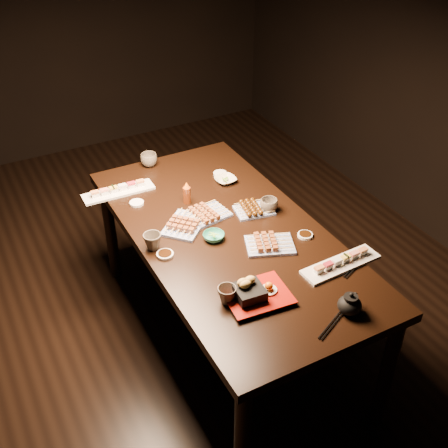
# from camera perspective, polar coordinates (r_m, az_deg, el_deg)

# --- Properties ---
(ground) EXTENTS (5.00, 5.00, 0.00)m
(ground) POSITION_cam_1_polar(r_m,az_deg,el_deg) (3.42, -4.97, -10.09)
(ground) COLOR black
(ground) RESTS_ON ground
(dining_table) EXTENTS (1.25, 1.94, 0.75)m
(dining_table) POSITION_cam_1_polar(r_m,az_deg,el_deg) (3.08, 0.44, -6.48)
(dining_table) COLOR black
(dining_table) RESTS_ON ground
(sushi_platter_near) EXTENTS (0.41, 0.13, 0.05)m
(sushi_platter_near) POSITION_cam_1_polar(r_m,az_deg,el_deg) (2.68, 11.82, -3.73)
(sushi_platter_near) COLOR white
(sushi_platter_near) RESTS_ON dining_table
(sushi_platter_far) EXTENTS (0.41, 0.12, 0.05)m
(sushi_platter_far) POSITION_cam_1_polar(r_m,az_deg,el_deg) (3.20, -10.71, 3.50)
(sushi_platter_far) COLOR white
(sushi_platter_far) RESTS_ON dining_table
(yakitori_plate_center) EXTENTS (0.24, 0.19, 0.06)m
(yakitori_plate_center) POSITION_cam_1_polar(r_m,az_deg,el_deg) (2.95, -1.72, 1.25)
(yakitori_plate_center) COLOR #828EB6
(yakitori_plate_center) RESTS_ON dining_table
(yakitori_plate_right) EXTENTS (0.28, 0.24, 0.06)m
(yakitori_plate_right) POSITION_cam_1_polar(r_m,az_deg,el_deg) (2.75, 4.70, -1.78)
(yakitori_plate_right) COLOR #828EB6
(yakitori_plate_right) RESTS_ON dining_table
(yakitori_plate_left) EXTENTS (0.30, 0.29, 0.06)m
(yakitori_plate_left) POSITION_cam_1_polar(r_m,az_deg,el_deg) (2.88, -4.01, 0.24)
(yakitori_plate_left) COLOR #828EB6
(yakitori_plate_left) RESTS_ON dining_table
(tsukune_plate) EXTENTS (0.22, 0.18, 0.05)m
(tsukune_plate) POSITION_cam_1_polar(r_m,az_deg,el_deg) (2.99, 3.07, 1.69)
(tsukune_plate) COLOR #828EB6
(tsukune_plate) RESTS_ON dining_table
(edamame_bowl_green) EXTENTS (0.14, 0.14, 0.03)m
(edamame_bowl_green) POSITION_cam_1_polar(r_m,az_deg,el_deg) (2.79, -1.06, -1.28)
(edamame_bowl_green) COLOR #2E8D72
(edamame_bowl_green) RESTS_ON dining_table
(edamame_bowl_cream) EXTENTS (0.12, 0.12, 0.03)m
(edamame_bowl_cream) POSITION_cam_1_polar(r_m,az_deg,el_deg) (3.25, 0.15, 4.49)
(edamame_bowl_cream) COLOR beige
(edamame_bowl_cream) RESTS_ON dining_table
(tempura_tray) EXTENTS (0.30, 0.25, 0.10)m
(tempura_tray) POSITION_cam_1_polar(r_m,az_deg,el_deg) (2.44, 3.39, -6.62)
(tempura_tray) COLOR black
(tempura_tray) RESTS_ON dining_table
(teacup_near_left) EXTENTS (0.09, 0.09, 0.08)m
(teacup_near_left) POSITION_cam_1_polar(r_m,az_deg,el_deg) (2.43, 0.31, -7.21)
(teacup_near_left) COLOR brown
(teacup_near_left) RESTS_ON dining_table
(teacup_mid_right) EXTENTS (0.13, 0.13, 0.07)m
(teacup_mid_right) POSITION_cam_1_polar(r_m,az_deg,el_deg) (2.99, 4.59, 1.90)
(teacup_mid_right) COLOR brown
(teacup_mid_right) RESTS_ON dining_table
(teacup_far_left) EXTENTS (0.12, 0.12, 0.08)m
(teacup_far_left) POSITION_cam_1_polar(r_m,az_deg,el_deg) (2.74, -7.27, -1.77)
(teacup_far_left) COLOR brown
(teacup_far_left) RESTS_ON dining_table
(teacup_far_right) EXTENTS (0.11, 0.11, 0.08)m
(teacup_far_right) POSITION_cam_1_polar(r_m,az_deg,el_deg) (3.44, -7.64, 6.49)
(teacup_far_right) COLOR brown
(teacup_far_right) RESTS_ON dining_table
(teapot) EXTENTS (0.17, 0.17, 0.10)m
(teapot) POSITION_cam_1_polar(r_m,az_deg,el_deg) (2.43, 12.68, -7.83)
(teapot) COLOR black
(teapot) RESTS_ON dining_table
(condiment_bottle) EXTENTS (0.04, 0.04, 0.13)m
(condiment_bottle) POSITION_cam_1_polar(r_m,az_deg,el_deg) (3.05, -3.80, 3.21)
(condiment_bottle) COLOR #63280D
(condiment_bottle) RESTS_ON dining_table
(sauce_dish_west) EXTENTS (0.11, 0.11, 0.01)m
(sauce_dish_west) POSITION_cam_1_polar(r_m,az_deg,el_deg) (2.71, -6.01, -3.11)
(sauce_dish_west) COLOR white
(sauce_dish_west) RESTS_ON dining_table
(sauce_dish_east) EXTENTS (0.09, 0.09, 0.01)m
(sauce_dish_east) POSITION_cam_1_polar(r_m,az_deg,el_deg) (3.33, -0.40, 5.14)
(sauce_dish_east) COLOR white
(sauce_dish_east) RESTS_ON dining_table
(sauce_dish_se) EXTENTS (0.08, 0.08, 0.01)m
(sauce_dish_se) POSITION_cam_1_polar(r_m,az_deg,el_deg) (2.85, 8.23, -1.13)
(sauce_dish_se) COLOR white
(sauce_dish_se) RESTS_ON dining_table
(sauce_dish_nw) EXTENTS (0.08, 0.08, 0.01)m
(sauce_dish_nw) POSITION_cam_1_polar(r_m,az_deg,el_deg) (3.09, -8.86, 2.12)
(sauce_dish_nw) COLOR white
(sauce_dish_nw) RESTS_ON dining_table
(chopsticks_near) EXTENTS (0.22, 0.12, 0.01)m
(chopsticks_near) POSITION_cam_1_polar(r_m,az_deg,el_deg) (2.40, 11.07, -9.74)
(chopsticks_near) COLOR black
(chopsticks_near) RESTS_ON dining_table
(chopsticks_se) EXTENTS (0.20, 0.10, 0.01)m
(chopsticks_se) POSITION_cam_1_polar(r_m,az_deg,el_deg) (2.70, 13.25, -4.22)
(chopsticks_se) COLOR black
(chopsticks_se) RESTS_ON dining_table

